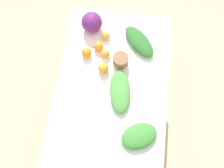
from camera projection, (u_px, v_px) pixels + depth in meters
ground_plane at (112, 111)px, 2.54m from camera, size 8.00×8.00×0.00m
dining_table at (112, 90)px, 1.92m from camera, size 1.29×0.81×0.78m
cabbage_purple at (92, 22)px, 1.90m from camera, size 0.16×0.16×0.16m
paper_bag at (121, 60)px, 1.83m from camera, size 0.11×0.11×0.09m
greens_bunch_chard at (120, 91)px, 1.76m from camera, size 0.35×0.19×0.07m
greens_bunch_kale at (139, 136)px, 1.66m from camera, size 0.26×0.29×0.06m
greens_bunch_beet_tops at (139, 42)px, 1.90m from camera, size 0.32×0.31×0.06m
orange_0 at (105, 53)px, 1.87m from camera, size 0.07×0.07×0.07m
orange_1 at (106, 36)px, 1.92m from camera, size 0.06×0.06×0.06m
orange_2 at (99, 46)px, 1.88m from camera, size 0.07×0.07×0.07m
orange_3 at (86, 53)px, 1.86m from camera, size 0.08×0.08×0.08m
orange_4 at (103, 68)px, 1.82m from camera, size 0.08×0.08×0.08m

